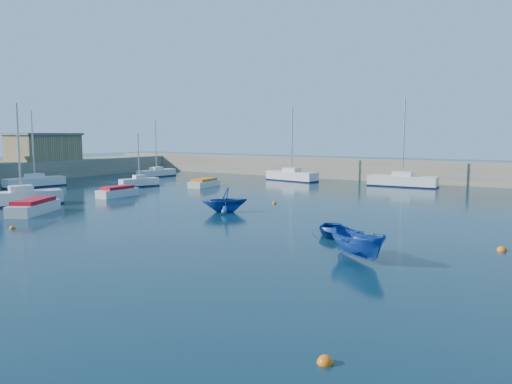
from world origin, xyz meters
The scene contains 21 objects.
ground centered at (0.00, 0.00, 0.00)m, with size 220.00×220.00×0.00m, color #0C2634.
back_wall centered at (0.00, 46.00, 1.30)m, with size 96.00×4.50×2.60m, color gray.
left_quay centered at (-42.00, 18.00, 1.20)m, with size 6.00×62.00×2.40m, color gray.
brick_shed_a centered at (-42.00, 24.00, 4.10)m, with size 6.00×8.00×3.40m, color olive.
sailboat_1 centered at (-19.67, 6.83, 0.66)m, with size 4.00×6.56×8.47m.
sailboat_2 centered at (-32.31, 16.23, 0.59)m, with size 2.75×6.72×8.58m.
sailboat_3 centered at (-22.59, 22.88, 0.53)m, with size 2.45×4.62×6.05m.
sailboat_4 centered at (-30.54, 33.75, 0.55)m, with size 1.77×6.06×7.93m.
sailboat_5 centered at (-11.62, 38.70, 0.67)m, with size 7.32×3.20×9.34m.
sailboat_6 centered at (2.39, 39.39, 0.68)m, with size 7.73×2.54×9.99m.
motorboat_0 centered at (-14.80, 4.81, 0.52)m, with size 3.88×5.19×1.11m.
motorboat_1 centered at (-17.47, 15.19, 0.48)m, with size 1.64×4.22×1.02m.
motorboat_2 centered at (-16.38, 26.87, 0.44)m, with size 2.28×4.74×0.94m.
dinghy_center centered at (7.33, 9.53, 0.35)m, with size 2.42×3.38×0.70m, color navy.
dinghy_left centered at (-3.27, 13.25, 0.91)m, with size 2.98×3.45×1.82m, color navy.
dinghy_right centered at (10.72, 5.07, 0.72)m, with size 1.40×3.73×1.44m, color navy.
buoy_0 centered at (-10.37, 0.45, 0.00)m, with size 0.39×0.39×0.39m, color #D65E0B.
buoy_1 centered at (8.85, 9.29, 0.00)m, with size 0.47×0.47×0.47m, color red.
buoy_2 centered at (16.23, 10.68, 0.00)m, with size 0.49×0.49×0.49m, color #D65E0B.
buoy_3 centered at (-2.52, 19.33, 0.00)m, with size 0.39×0.39×0.39m, color #D65E0B.
buoy_5 centered at (14.13, -5.71, 0.00)m, with size 0.44×0.44×0.44m, color #D65E0B.
Camera 1 is at (19.36, -16.98, 5.88)m, focal length 35.00 mm.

